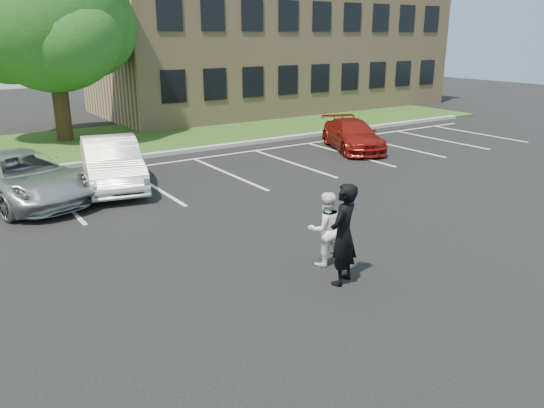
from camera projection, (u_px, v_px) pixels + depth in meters
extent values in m
plane|color=black|center=(299.00, 275.00, 10.73)|extent=(90.00, 90.00, 0.00)
cube|color=gray|center=(113.00, 160.00, 20.22)|extent=(40.00, 0.30, 0.15)
cube|color=#223D0D|center=(84.00, 144.00, 23.40)|extent=(44.00, 8.00, 0.08)
cube|color=silver|center=(61.00, 200.00, 15.60)|extent=(0.12, 5.20, 0.01)
cube|color=silver|center=(152.00, 185.00, 17.07)|extent=(0.12, 5.20, 0.01)
cube|color=silver|center=(228.00, 173.00, 18.55)|extent=(0.12, 5.20, 0.01)
cube|color=silver|center=(293.00, 163.00, 20.02)|extent=(0.12, 5.20, 0.01)
cube|color=silver|center=(349.00, 154.00, 21.50)|extent=(0.12, 5.20, 0.01)
cube|color=silver|center=(397.00, 147.00, 22.98)|extent=(0.12, 5.20, 0.01)
cube|color=silver|center=(440.00, 140.00, 24.45)|extent=(0.12, 5.20, 0.01)
cube|color=silver|center=(478.00, 134.00, 25.93)|extent=(0.12, 5.20, 0.01)
cube|color=silver|center=(161.00, 164.00, 19.95)|extent=(34.00, 0.12, 0.01)
cube|color=tan|center=(272.00, 45.00, 34.33)|extent=(22.00, 10.00, 8.00)
cube|color=black|center=(174.00, 86.00, 26.04)|extent=(1.30, 0.06, 1.60)
cube|color=black|center=(169.00, 13.00, 25.00)|extent=(1.30, 0.06, 1.60)
cube|color=black|center=(215.00, 84.00, 27.26)|extent=(1.30, 0.06, 1.60)
cube|color=black|center=(213.00, 14.00, 26.21)|extent=(1.30, 0.06, 1.60)
cube|color=black|center=(253.00, 82.00, 28.47)|extent=(1.30, 0.06, 1.60)
cube|color=black|center=(252.00, 15.00, 27.43)|extent=(1.30, 0.06, 1.60)
cube|color=black|center=(288.00, 80.00, 29.68)|extent=(1.30, 0.06, 1.60)
cube|color=black|center=(289.00, 16.00, 28.64)|extent=(1.30, 0.06, 1.60)
cube|color=black|center=(320.00, 78.00, 30.89)|extent=(1.30, 0.06, 1.60)
cube|color=black|center=(322.00, 17.00, 29.85)|extent=(1.30, 0.06, 1.60)
cube|color=black|center=(350.00, 77.00, 32.11)|extent=(1.30, 0.06, 1.60)
cube|color=black|center=(353.00, 17.00, 31.06)|extent=(1.30, 0.06, 1.60)
cube|color=black|center=(377.00, 75.00, 33.32)|extent=(1.30, 0.06, 1.60)
cube|color=black|center=(381.00, 18.00, 32.28)|extent=(1.30, 0.06, 1.60)
cube|color=black|center=(403.00, 74.00, 34.53)|extent=(1.30, 0.06, 1.60)
cube|color=black|center=(407.00, 18.00, 33.49)|extent=(1.30, 0.06, 1.60)
cube|color=black|center=(427.00, 72.00, 35.74)|extent=(1.30, 0.06, 1.60)
cube|color=black|center=(432.00, 19.00, 34.70)|extent=(1.30, 0.06, 1.60)
cylinder|color=black|center=(62.00, 106.00, 23.57)|extent=(0.70, 0.70, 3.20)
sphere|color=#2B551A|center=(50.00, 13.00, 22.38)|extent=(6.60, 6.60, 6.60)
sphere|color=#2B551A|center=(86.00, 26.00, 23.93)|extent=(4.60, 4.60, 4.60)
sphere|color=#2B551A|center=(7.00, 30.00, 22.01)|extent=(4.40, 4.40, 4.40)
sphere|color=#2B551A|center=(72.00, 36.00, 21.67)|extent=(4.00, 4.00, 4.00)
sphere|color=#2B551A|center=(27.00, 7.00, 23.24)|extent=(4.20, 4.20, 4.20)
imported|color=black|center=(343.00, 234.00, 10.12)|extent=(0.87, 0.75, 2.02)
imported|color=white|center=(326.00, 229.00, 11.01)|extent=(0.90, 0.78, 1.59)
imported|color=#9EA0A5|center=(21.00, 177.00, 15.26)|extent=(3.69, 5.65, 1.45)
imported|color=silver|center=(112.00, 163.00, 16.74)|extent=(2.55, 4.94, 1.55)
imported|color=maroon|center=(352.00, 135.00, 22.21)|extent=(3.22, 4.60, 1.24)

